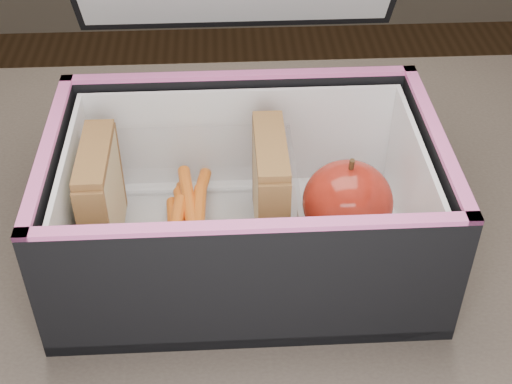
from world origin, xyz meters
TOP-DOWN VIEW (x-y plane):
  - kitchen_table at (0.00, 0.00)m, footprint 1.20×0.80m
  - lunch_bag at (-0.03, 0.05)m, footprint 0.33×0.33m
  - plastic_tub at (-0.08, 0.05)m, footprint 0.19×0.14m
  - sandwich_left at (-0.15, 0.05)m, footprint 0.03×0.09m
  - sandwich_right at (-0.01, 0.05)m, footprint 0.03×0.09m
  - carrot_sticks at (-0.08, 0.04)m, footprint 0.04×0.15m
  - paper_napkin at (0.06, 0.04)m, footprint 0.08×0.08m
  - red_apple at (0.06, 0.04)m, footprint 0.08×0.08m

SIDE VIEW (x-z plane):
  - kitchen_table at x=0.00m, z-range 0.28..1.03m
  - paper_napkin at x=0.06m, z-range 0.77..0.77m
  - carrot_sticks at x=-0.08m, z-range 0.77..0.80m
  - plastic_tub at x=-0.08m, z-range 0.77..0.84m
  - red_apple at x=0.06m, z-range 0.77..0.85m
  - sandwich_left at x=-0.15m, z-range 0.77..0.87m
  - sandwich_right at x=-0.01m, z-range 0.77..0.87m
  - lunch_bag at x=-0.03m, z-range 0.67..0.98m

